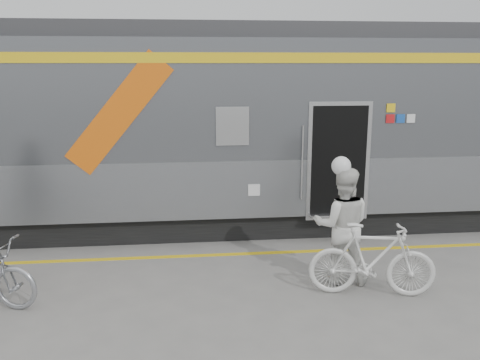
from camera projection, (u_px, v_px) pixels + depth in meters
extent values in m
plane|color=slate|center=(196.00, 314.00, 6.97)|extent=(90.00, 90.00, 0.00)
cube|color=black|center=(217.00, 209.00, 11.04)|extent=(24.00, 2.70, 0.50)
cube|color=#9EA0A5|center=(217.00, 174.00, 10.86)|extent=(24.00, 3.00, 1.10)
cube|color=#5B5E62|center=(216.00, 96.00, 10.49)|extent=(24.00, 3.00, 2.20)
cube|color=#38383A|center=(215.00, 33.00, 10.21)|extent=(24.00, 2.64, 0.30)
cube|color=yellow|center=(221.00, 58.00, 8.86)|extent=(24.00, 0.02, 0.18)
cube|color=#E75F0D|center=(119.00, 113.00, 8.88)|extent=(1.96, 0.01, 2.19)
cube|color=black|center=(232.00, 126.00, 9.15)|extent=(0.55, 0.02, 0.65)
cube|color=black|center=(335.00, 160.00, 9.72)|extent=(1.05, 0.45, 2.10)
cube|color=silver|center=(339.00, 162.00, 9.51)|extent=(1.20, 0.02, 2.25)
cylinder|color=silver|center=(302.00, 163.00, 9.42)|extent=(0.04, 0.04, 1.40)
cube|color=silver|center=(337.00, 215.00, 9.71)|extent=(1.05, 0.25, 0.06)
cube|color=yellow|center=(391.00, 108.00, 9.39)|extent=(0.16, 0.01, 0.16)
cube|color=red|center=(390.00, 119.00, 9.43)|extent=(0.16, 0.01, 0.16)
cube|color=#194EA8|center=(401.00, 119.00, 9.45)|extent=(0.16, 0.01, 0.16)
cube|color=silver|center=(411.00, 118.00, 9.47)|extent=(0.16, 0.01, 0.16)
cube|color=silver|center=(254.00, 190.00, 9.46)|extent=(0.22, 0.01, 0.22)
cube|color=yellow|center=(193.00, 256.00, 9.05)|extent=(24.00, 0.12, 0.01)
imported|color=silver|center=(342.00, 225.00, 7.84)|extent=(1.01, 0.86, 1.83)
imported|color=silver|center=(372.00, 260.00, 7.42)|extent=(1.91, 0.89, 1.11)
sphere|color=white|center=(345.00, 158.00, 7.60)|extent=(0.29, 0.29, 0.29)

